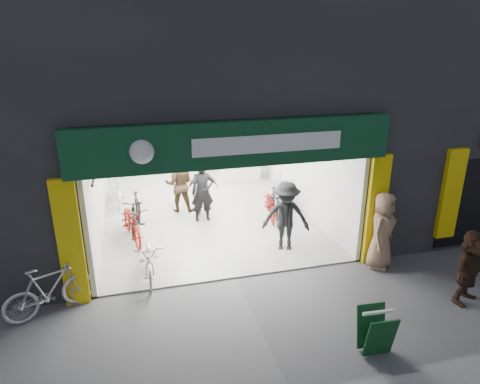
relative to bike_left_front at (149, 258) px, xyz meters
name	(u,v)px	position (x,y,z in m)	size (l,w,h in m)	color
ground	(236,279)	(1.80, -0.60, -0.45)	(60.00, 60.00, 0.00)	#56565B
building	(224,60)	(2.71, 4.39, 3.86)	(17.00, 10.27, 8.00)	#232326
bike_left_front	(149,258)	(0.00, 0.00, 0.00)	(0.60, 1.73, 0.91)	#B0B0B5
bike_left_midfront	(136,214)	(-0.20, 2.41, 0.07)	(0.49, 1.73, 1.04)	black
bike_left_midback	(132,222)	(-0.32, 1.93, 0.04)	(0.66, 1.89, 0.99)	maroon
bike_left_back	(118,188)	(-0.69, 4.58, 0.09)	(0.51, 1.80, 1.08)	silver
bike_right_front	(275,207)	(3.60, 2.01, 0.03)	(0.45, 1.60, 0.96)	black
bike_right_mid	(271,204)	(3.60, 2.39, -0.04)	(0.56, 1.59, 0.84)	maroon
bike_right_back	(283,190)	(4.30, 3.28, 0.03)	(0.45, 1.61, 0.97)	#A2A2A6
parked_bike	(50,290)	(-1.90, -0.90, 0.06)	(0.48, 1.71, 1.03)	#B4B4B9
customer_a	(203,192)	(1.65, 2.62, 0.43)	(0.65, 0.43, 1.78)	black
customer_b	(179,184)	(1.12, 3.52, 0.42)	(0.85, 0.66, 1.75)	#3B2A1B
customer_c	(286,217)	(3.30, 0.40, 0.43)	(1.14, 0.66, 1.77)	black
customer_d	(203,188)	(1.76, 3.18, 0.34)	(0.93, 0.39, 1.59)	#897050
pedestrian_near	(382,231)	(5.10, -0.90, 0.45)	(0.88, 0.57, 1.80)	#8E6E52
pedestrian_far	(470,267)	(6.02, -2.55, 0.31)	(1.42, 0.45, 1.53)	#352118
sandwich_board	(376,331)	(3.46, -3.42, -0.02)	(0.54, 0.55, 0.78)	#0E3A1A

